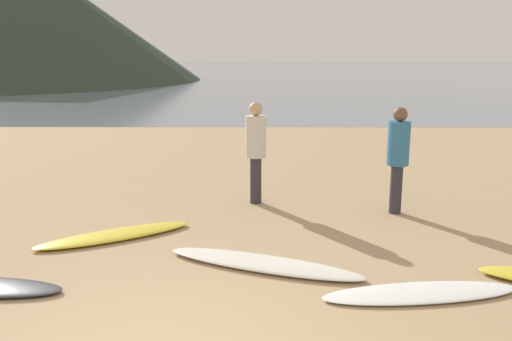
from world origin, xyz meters
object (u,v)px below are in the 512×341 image
at_px(surfboard_3, 264,263).
at_px(person_1, 398,152).
at_px(surfboard_4, 421,293).
at_px(person_0, 256,144).
at_px(surfboard_2, 115,235).

xyz_separation_m(surfboard_3, person_1, (2.22, 2.33, 1.00)).
relative_size(surfboard_3, surfboard_4, 1.15).
bearing_deg(person_0, surfboard_2, -7.15).
bearing_deg(surfboard_4, person_0, 108.82).
distance_m(person_0, person_1, 2.42).
height_order(surfboard_2, surfboard_3, surfboard_3).
bearing_deg(surfboard_3, surfboard_4, -3.16).
bearing_deg(surfboard_4, surfboard_2, 146.73).
bearing_deg(person_1, surfboard_4, 104.00).
height_order(surfboard_3, person_0, person_0).
xyz_separation_m(person_0, person_1, (2.34, -0.60, -0.01)).
height_order(surfboard_4, person_1, person_1).
distance_m(surfboard_4, person_0, 4.29).
relative_size(surfboard_2, surfboard_4, 1.01).
xyz_separation_m(surfboard_4, person_0, (-1.86, 3.72, 1.03)).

